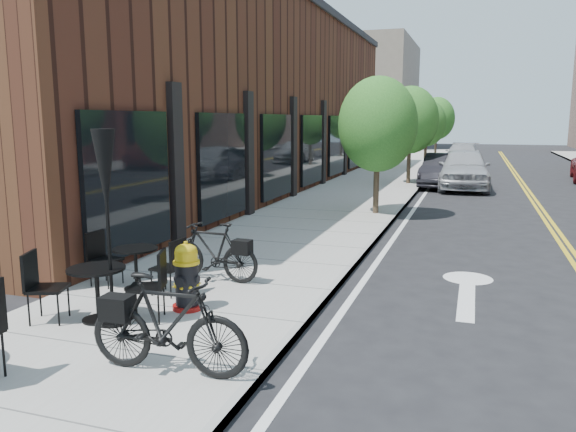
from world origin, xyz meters
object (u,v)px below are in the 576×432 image
(patio_umbrella, at_px, (106,186))
(parked_car_c, at_px, (463,155))
(bicycle_right, at_px, (168,325))
(parked_car_a, at_px, (464,169))
(fire_hydrant, at_px, (187,277))
(bistro_set_b, at_px, (97,286))
(bistro_set_c, at_px, (136,262))
(bicycle_left, at_px, (213,251))
(parked_car_b, at_px, (443,170))

(patio_umbrella, height_order, parked_car_c, patio_umbrella)
(bicycle_right, relative_size, parked_car_a, 0.37)
(parked_car_c, bearing_deg, parked_car_a, -85.29)
(patio_umbrella, bearing_deg, parked_car_a, 77.21)
(fire_hydrant, xyz_separation_m, bicycle_right, (0.80, -1.87, 0.08))
(bistro_set_b, relative_size, parked_car_a, 0.37)
(bistro_set_b, relative_size, bistro_set_c, 1.09)
(bicycle_left, xyz_separation_m, parked_car_a, (3.60, 15.26, 0.20))
(fire_hydrant, distance_m, patio_umbrella, 1.70)
(bicycle_right, bearing_deg, parked_car_b, -8.01)
(bicycle_right, bearing_deg, bistro_set_c, 36.51)
(bicycle_left, distance_m, bistro_set_b, 2.28)
(bistro_set_b, bearing_deg, fire_hydrant, 20.95)
(parked_car_a, bearing_deg, parked_car_c, 89.23)
(bistro_set_c, relative_size, parked_car_a, 0.34)
(parked_car_b, bearing_deg, fire_hydrant, -94.31)
(fire_hydrant, relative_size, parked_car_c, 0.21)
(bicycle_right, relative_size, parked_car_c, 0.38)
(parked_car_a, bearing_deg, patio_umbrella, -105.09)
(patio_umbrella, height_order, parked_car_a, patio_umbrella)
(bistro_set_c, distance_m, parked_car_c, 27.79)
(bicycle_right, height_order, parked_car_b, parked_car_b)
(bicycle_right, xyz_separation_m, bistro_set_c, (-2.00, 2.44, -0.10))
(parked_car_b, bearing_deg, bicycle_right, -91.10)
(bistro_set_c, height_order, patio_umbrella, patio_umbrella)
(parked_car_a, bearing_deg, parked_car_b, 154.00)
(patio_umbrella, distance_m, parked_car_c, 29.10)
(bistro_set_c, bearing_deg, bicycle_right, -45.47)
(bicycle_right, bearing_deg, parked_car_c, -7.04)
(bicycle_left, distance_m, parked_car_a, 15.68)
(patio_umbrella, bearing_deg, parked_car_b, 79.92)
(bicycle_left, distance_m, bicycle_right, 3.45)
(parked_car_b, bearing_deg, patio_umbrella, -95.98)
(fire_hydrant, height_order, bicycle_left, bicycle_left)
(bicycle_right, distance_m, parked_car_c, 29.99)
(bicycle_right, distance_m, parked_car_a, 18.71)
(bicycle_left, bearing_deg, bistro_set_b, -11.94)
(fire_hydrant, bearing_deg, parked_car_b, 81.13)
(bicycle_right, relative_size, patio_umbrella, 0.71)
(fire_hydrant, xyz_separation_m, bicycle_left, (-0.28, 1.41, 0.03))
(bistro_set_c, relative_size, patio_umbrella, 0.64)
(bistro_set_c, bearing_deg, parked_car_c, 86.49)
(bicycle_left, height_order, parked_car_c, parked_car_c)
(fire_hydrant, height_order, parked_car_c, parked_car_c)
(bistro_set_b, bearing_deg, bicycle_left, 54.21)
(parked_car_a, xyz_separation_m, parked_car_c, (-0.30, 11.37, -0.13))
(bicycle_right, xyz_separation_m, parked_car_a, (2.52, 18.54, 0.16))
(fire_hydrant, height_order, patio_umbrella, patio_umbrella)
(fire_hydrant, bearing_deg, bicycle_left, 100.88)
(bistro_set_b, distance_m, parked_car_b, 18.13)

